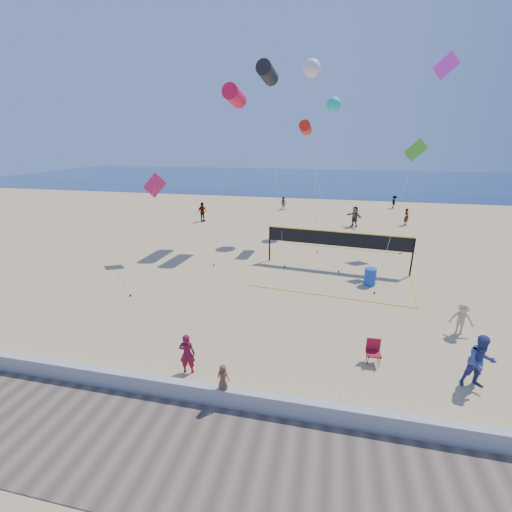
% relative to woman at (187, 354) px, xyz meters
% --- Properties ---
extents(ground, '(120.00, 120.00, 0.00)m').
position_rel_woman_xyz_m(ground, '(2.69, 1.78, -0.76)').
color(ground, tan).
rests_on(ground, ground).
extents(ocean, '(140.00, 50.00, 0.03)m').
position_rel_woman_xyz_m(ocean, '(2.69, 63.78, -0.75)').
color(ocean, navy).
rests_on(ocean, ground).
extents(seawall, '(32.00, 0.30, 0.60)m').
position_rel_woman_xyz_m(seawall, '(2.69, -1.22, -0.46)').
color(seawall, '#B7B7B2').
rests_on(seawall, ground).
extents(boardwalk, '(32.00, 3.60, 0.03)m').
position_rel_woman_xyz_m(boardwalk, '(2.69, -3.22, -0.75)').
color(boardwalk, '#6D5C4A').
rests_on(boardwalk, ground).
extents(woman, '(0.61, 0.45, 1.52)m').
position_rel_woman_xyz_m(woman, '(0.00, 0.00, 0.00)').
color(woman, maroon).
rests_on(woman, ground).
extents(toddler, '(0.44, 0.33, 0.83)m').
position_rel_woman_xyz_m(toddler, '(1.71, -1.22, 0.25)').
color(toddler, brown).
rests_on(toddler, seawall).
extents(bystander_a, '(1.01, 0.83, 1.92)m').
position_rel_woman_xyz_m(bystander_a, '(9.70, 1.38, 0.20)').
color(bystander_a, '#344183').
rests_on(bystander_a, ground).
extents(bystander_b, '(1.00, 0.68, 1.43)m').
position_rel_woman_xyz_m(bystander_b, '(10.27, 4.85, -0.05)').
color(bystander_b, tan).
rests_on(bystander_b, ground).
extents(far_person_0, '(0.96, 1.22, 1.94)m').
position_rel_woman_xyz_m(far_person_0, '(-7.99, 22.41, 0.21)').
color(far_person_0, gray).
rests_on(far_person_0, ground).
extents(far_person_1, '(1.70, 1.63, 1.93)m').
position_rel_woman_xyz_m(far_person_1, '(6.83, 23.47, 0.20)').
color(far_person_1, gray).
rests_on(far_person_1, ground).
extents(far_person_2, '(0.56, 0.69, 1.63)m').
position_rel_woman_xyz_m(far_person_2, '(11.72, 25.16, 0.05)').
color(far_person_2, gray).
rests_on(far_person_2, ground).
extents(far_person_3, '(0.76, 0.60, 1.51)m').
position_rel_woman_xyz_m(far_person_3, '(-0.85, 30.03, -0.00)').
color(far_person_3, gray).
rests_on(far_person_3, ground).
extents(far_person_4, '(0.67, 1.03, 1.50)m').
position_rel_woman_xyz_m(far_person_4, '(11.93, 33.86, -0.01)').
color(far_person_4, gray).
rests_on(far_person_4, ground).
extents(camp_chair, '(0.53, 0.65, 1.04)m').
position_rel_woman_xyz_m(camp_chair, '(6.46, 2.02, -0.24)').
color(camp_chair, maroon).
rests_on(camp_chair, ground).
extents(trash_barrel, '(0.83, 0.83, 0.98)m').
position_rel_woman_xyz_m(trash_barrel, '(7.02, 9.47, -0.27)').
color(trash_barrel, '#1B4AB1').
rests_on(trash_barrel, ground).
extents(volleyball_net, '(9.98, 9.84, 2.43)m').
position_rel_woman_xyz_m(volleyball_net, '(5.12, 11.84, 0.90)').
color(volleyball_net, black).
rests_on(volleyball_net, ground).
extents(kite_0, '(1.20, 8.01, 11.64)m').
position_rel_woman_xyz_m(kite_0, '(-2.89, 17.04, 10.10)').
color(kite_0, red).
rests_on(kite_0, ground).
extents(kite_1, '(3.04, 7.34, 13.03)m').
position_rel_woman_xyz_m(kite_1, '(-0.48, 17.16, 11.55)').
color(kite_1, black).
rests_on(kite_1, ground).
extents(kite_2, '(3.45, 7.53, 9.21)m').
position_rel_woman_xyz_m(kite_2, '(2.34, 17.58, 7.90)').
color(kite_2, red).
rests_on(kite_2, ground).
extents(kite_3, '(2.32, 6.41, 5.86)m').
position_rel_woman_xyz_m(kite_3, '(-6.81, 11.10, 4.01)').
color(kite_3, '#CE1D57').
rests_on(kite_3, ground).
extents(kite_4, '(2.86, 5.40, 7.96)m').
position_rel_woman_xyz_m(kite_4, '(9.14, 13.13, 5.99)').
color(kite_4, green).
rests_on(kite_4, ground).
extents(kite_5, '(2.97, 4.00, 13.64)m').
position_rel_woman_xyz_m(kite_5, '(11.61, 19.31, 11.29)').
color(kite_5, '#EE33DF').
rests_on(kite_5, ground).
extents(kite_6, '(2.42, 7.09, 13.81)m').
position_rel_woman_xyz_m(kite_6, '(2.35, 20.81, 12.35)').
color(kite_6, white).
rests_on(kite_6, ground).
extents(kite_7, '(3.65, 3.40, 11.22)m').
position_rel_woman_xyz_m(kite_7, '(4.19, 22.31, 9.84)').
color(kite_7, '#28CAC1').
rests_on(kite_7, ground).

